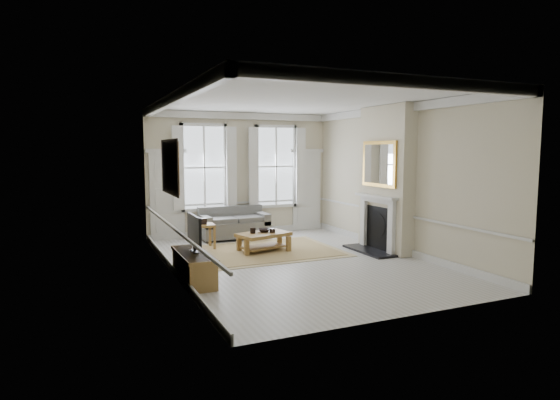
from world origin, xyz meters
name	(u,v)px	position (x,y,z in m)	size (l,w,h in m)	color
floor	(296,262)	(0.00, 0.00, 0.00)	(7.20, 7.20, 0.00)	#B7B5AD
ceiling	(297,100)	(0.00, 0.00, 3.40)	(7.20, 7.20, 0.00)	white
back_wall	(241,174)	(0.00, 3.60, 1.70)	(5.20, 5.20, 0.00)	beige
left_wall	(171,186)	(-2.60, 0.00, 1.70)	(7.20, 7.20, 0.00)	beige
right_wall	(397,179)	(2.60, 0.00, 1.70)	(7.20, 7.20, 0.00)	beige
window_left	(204,168)	(-1.05, 3.55, 1.90)	(1.26, 0.20, 2.20)	#B2BCC6
window_right	(276,166)	(1.05, 3.55, 1.90)	(1.26, 0.20, 2.20)	#B2BCC6
door_left	(167,197)	(-2.05, 3.56, 1.15)	(0.90, 0.08, 2.30)	silver
door_right	(307,191)	(2.05, 3.56, 1.15)	(0.90, 0.08, 2.30)	silver
painting	(170,167)	(-2.56, 0.30, 2.05)	(0.05, 1.66, 1.06)	#B97F1F
chimney_breast	(386,179)	(2.43, 0.20, 1.70)	(0.35, 1.70, 3.38)	beige
hearth	(369,251)	(2.00, 0.20, 0.03)	(0.55, 1.50, 0.05)	black
fireplace	(377,220)	(2.20, 0.20, 0.73)	(0.21, 1.45, 1.33)	silver
mirror	(379,164)	(2.21, 0.20, 2.05)	(0.06, 1.26, 1.06)	gold
sofa	(234,225)	(-0.38, 3.11, 0.36)	(1.80, 0.88, 0.85)	#565654
side_table	(204,229)	(-1.47, 2.07, 0.50)	(0.53, 0.53, 0.61)	olive
rug	(264,251)	(-0.26, 1.20, 0.01)	(3.50, 2.60, 0.02)	tan
coffee_table	(264,236)	(-0.26, 1.20, 0.37)	(1.34, 0.99, 0.45)	olive
ceramic_pot_a	(253,230)	(-0.51, 1.25, 0.51)	(0.13, 0.13, 0.13)	black
ceramic_pot_b	(272,230)	(-0.06, 1.15, 0.50)	(0.13, 0.13, 0.10)	black
bowl	(264,230)	(-0.21, 1.30, 0.48)	(0.29, 0.29, 0.07)	black
tv_stand	(194,267)	(-2.34, -0.61, 0.27)	(0.48, 1.51, 0.54)	olive
tv	(194,231)	(-2.32, -0.61, 0.93)	(0.08, 0.90, 0.68)	black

